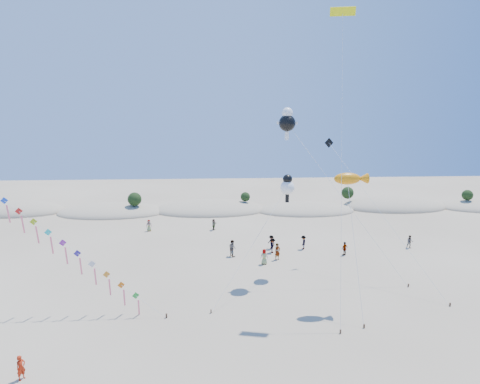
% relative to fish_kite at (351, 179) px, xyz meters
% --- Properties ---
extents(dune_ridge, '(145.30, 11.49, 5.57)m').
position_rel_fish_kite_xyz_m(dune_ridge, '(-10.95, 34.05, -10.52)').
color(dune_ridge, gray).
rests_on(dune_ridge, ground).
extents(fish_kite, '(2.79, 5.10, 11.14)m').
position_rel_fish_kite_xyz_m(fish_kite, '(0.00, 0.00, 0.00)').
color(fish_kite, '#3F2D1E').
rests_on(fish_kite, ground).
extents(cartoon_kite_low, '(8.27, 9.05, 10.05)m').
position_rel_fish_kite_xyz_m(cartoon_kite_low, '(-3.98, 6.78, -1.72)').
color(cartoon_kite_low, '#3F2D1E').
rests_on(cartoon_kite_low, ground).
extents(cartoon_kite_high, '(12.06, 4.85, 16.45)m').
position_rel_fish_kite_xyz_m(cartoon_kite_high, '(-4.18, 6.39, 4.52)').
color(cartoon_kite_high, '#3F2D1E').
rests_on(cartoon_kite_high, ground).
extents(parafoil_kite, '(2.29, 7.38, 24.16)m').
position_rel_fish_kite_xyz_m(parafoil_kite, '(-0.82, 1.51, 12.45)').
color(parafoil_kite, '#3F2D1E').
rests_on(parafoil_kite, ground).
extents(dark_kite, '(7.87, 12.62, 13.37)m').
position_rel_fish_kite_xyz_m(dark_kite, '(3.17, 7.44, -1.31)').
color(dark_kite, '#3F2D1E').
rests_on(dark_kite, ground).
extents(flyer_foreground, '(0.61, 0.68, 1.55)m').
position_rel_fish_kite_xyz_m(flyer_foreground, '(-22.84, -9.07, -9.85)').
color(flyer_foreground, '#B2250E').
rests_on(flyer_foreground, ground).
extents(beachgoers, '(33.36, 14.54, 1.89)m').
position_rel_fish_kite_xyz_m(beachgoers, '(-4.77, 14.11, -9.79)').
color(beachgoers, slate).
rests_on(beachgoers, ground).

